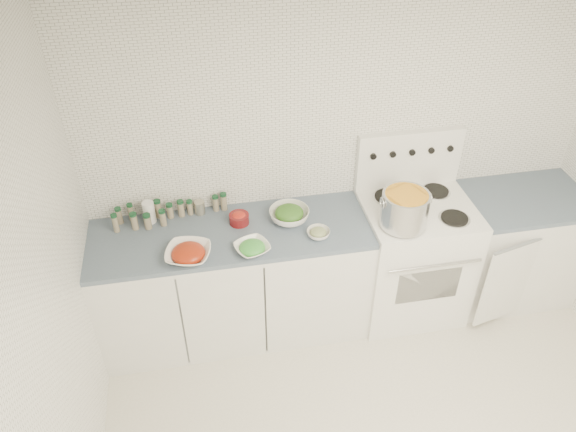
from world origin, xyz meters
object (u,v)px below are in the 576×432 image
(stove, at_px, (411,254))
(bowl_tomato, at_px, (188,253))
(bowl_snowpea, at_px, (252,248))
(stock_pot, at_px, (405,208))

(stove, height_order, bowl_tomato, stove)
(stove, relative_size, bowl_snowpea, 4.96)
(bowl_tomato, bearing_deg, stove, 7.27)
(stove, xyz_separation_m, stock_pot, (-0.19, -0.17, 0.58))
(stove, xyz_separation_m, bowl_snowpea, (-1.19, -0.21, 0.43))
(bowl_snowpea, bearing_deg, bowl_tomato, 178.70)
(stove, height_order, bowl_snowpea, stove)
(stock_pot, distance_m, bowl_tomato, 1.40)
(bowl_tomato, height_order, bowl_snowpea, bowl_tomato)
(stove, distance_m, stock_pot, 0.63)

